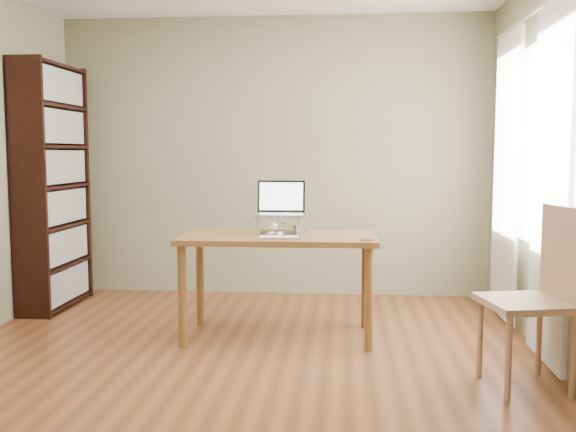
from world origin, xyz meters
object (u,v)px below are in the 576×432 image
Objects in this scene: desk at (279,248)px; keyboard at (279,238)px; cat at (282,224)px; chair at (542,291)px; laptop at (280,206)px; bookshelf at (53,186)px.

keyboard reaches higher than desk.
chair is at bearing -22.11° from cat.
laptop reaches higher than cat.
cat reaches higher than desk.
cat is at bearing 135.73° from chair.
keyboard is at bearing -76.88° from cat.
bookshelf is 2.13m from laptop.
cat is (2.04, -0.65, -0.23)m from bookshelf.
keyboard is 0.60× the size of cat.
cat is at bearing 82.73° from desk.
bookshelf reaches higher than cat.
keyboard is at bearing 144.93° from chair.
cat reaches higher than keyboard.
desk is at bearing 92.91° from keyboard.
laptop is at bearing 89.20° from desk.
chair reaches higher than cat.
bookshelf is at bearing 158.61° from desk.
laptop reaches higher than keyboard.
laptop is at bearing 135.11° from chair.
laptop is 1.20× the size of keyboard.
laptop is 0.41m from keyboard.
bookshelf is 2.30m from keyboard.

